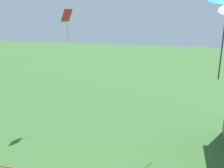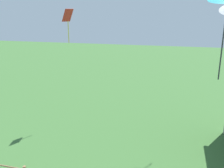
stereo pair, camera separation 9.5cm
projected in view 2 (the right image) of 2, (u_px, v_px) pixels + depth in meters
name	position (u px, v px, depth m)	size (l,w,h in m)	color
kite_red_diamond	(68.00, 19.00, 16.90)	(0.74, 0.83, 2.27)	red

